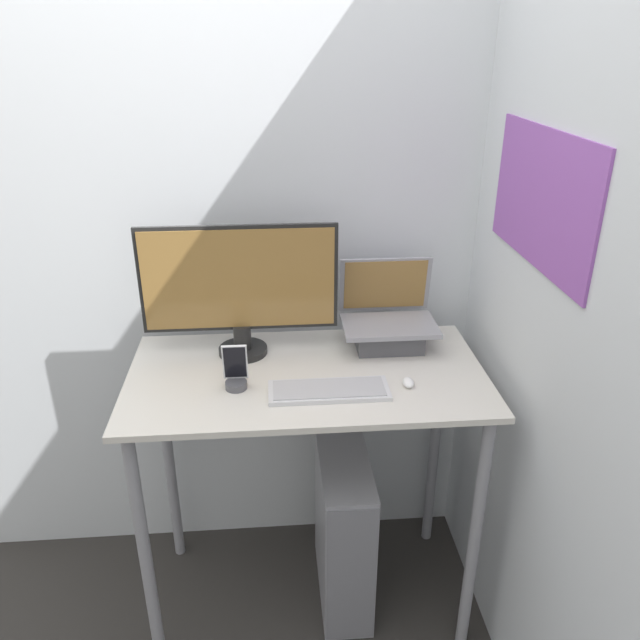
% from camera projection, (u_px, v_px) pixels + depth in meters
% --- Properties ---
extents(wall_back, '(6.00, 0.05, 2.60)m').
position_uv_depth(wall_back, '(299.00, 230.00, 2.16)').
color(wall_back, silver).
rests_on(wall_back, ground_plane).
extents(wall_side_right, '(0.06, 6.00, 2.60)m').
position_uv_depth(wall_side_right, '(566.00, 302.00, 1.58)').
color(wall_side_right, silver).
rests_on(wall_side_right, ground_plane).
extents(desk, '(1.12, 0.60, 0.95)m').
position_uv_depth(desk, '(307.00, 413.00, 2.01)').
color(desk, beige).
rests_on(desk, ground_plane).
extents(laptop, '(0.31, 0.23, 0.28)m').
position_uv_depth(laptop, '(388.00, 325.00, 2.09)').
color(laptop, '#4C4C51').
rests_on(laptop, desk).
extents(monitor, '(0.63, 0.16, 0.44)m').
position_uv_depth(monitor, '(240.00, 289.00, 1.98)').
color(monitor, black).
rests_on(monitor, desk).
extents(keyboard, '(0.36, 0.13, 0.02)m').
position_uv_depth(keyboard, '(329.00, 390.00, 1.84)').
color(keyboard, silver).
rests_on(keyboard, desk).
extents(mouse, '(0.03, 0.05, 0.02)m').
position_uv_depth(mouse, '(408.00, 383.00, 1.87)').
color(mouse, white).
rests_on(mouse, desk).
extents(cell_phone, '(0.07, 0.07, 0.14)m').
position_uv_depth(cell_phone, '(236.00, 374.00, 1.85)').
color(cell_phone, '#4C4C51').
rests_on(cell_phone, desk).
extents(computer_tower, '(0.17, 0.45, 0.60)m').
position_uv_depth(computer_tower, '(343.00, 529.00, 2.24)').
color(computer_tower, gray).
rests_on(computer_tower, ground_plane).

